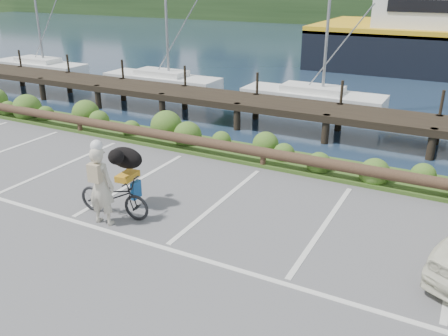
{
  "coord_description": "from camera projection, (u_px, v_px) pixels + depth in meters",
  "views": [
    {
      "loc": [
        4.95,
        -7.15,
        5.07
      ],
      "look_at": [
        0.32,
        1.59,
        1.1
      ],
      "focal_mm": 38.0,
      "sensor_mm": 36.0,
      "label": 1
    }
  ],
  "objects": [
    {
      "name": "log_rail",
      "position": [
        263.0,
        167.0,
        13.68
      ],
      "size": [
        32.0,
        0.3,
        0.6
      ],
      "primitive_type": null,
      "color": "#443021",
      "rests_on": "ground"
    },
    {
      "name": "cyclist",
      "position": [
        101.0,
        186.0,
        10.23
      ],
      "size": [
        0.69,
        0.48,
        1.8
      ],
      "primitive_type": "imported",
      "rotation": [
        0.0,
        0.0,
        3.23
      ],
      "color": "beige",
      "rests_on": "ground"
    },
    {
      "name": "ground",
      "position": [
        175.0,
        239.0,
        9.9
      ],
      "size": [
        72.0,
        72.0,
        0.0
      ],
      "primitive_type": "plane",
      "color": "#565659"
    },
    {
      "name": "dog",
      "position": [
        126.0,
        158.0,
        10.97
      ],
      "size": [
        0.5,
        0.91,
        0.51
      ],
      "primitive_type": "ellipsoid",
      "rotation": [
        0.0,
        0.0,
        1.66
      ],
      "color": "black",
      "rests_on": "bicycle"
    },
    {
      "name": "vegetation_strip",
      "position": [
        272.0,
        158.0,
        14.23
      ],
      "size": [
        34.0,
        1.6,
        0.1
      ],
      "primitive_type": "cube",
      "color": "#3D5B21",
      "rests_on": "ground"
    },
    {
      "name": "bicycle",
      "position": [
        114.0,
        196.0,
        10.75
      ],
      "size": [
        1.86,
        0.78,
        0.95
      ],
      "primitive_type": "imported",
      "rotation": [
        0.0,
        0.0,
        1.66
      ],
      "color": "black",
      "rests_on": "ground"
    }
  ]
}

